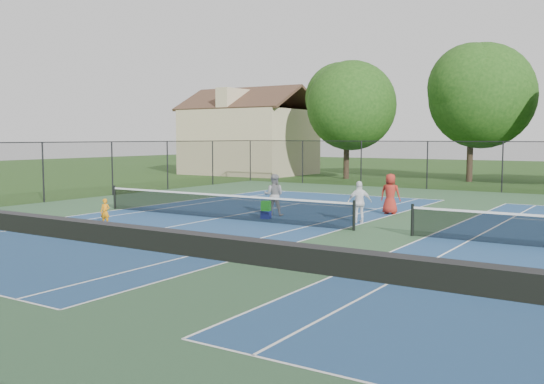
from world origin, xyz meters
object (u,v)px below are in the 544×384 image
Objects in this scene: instructor at (274,195)px; child_player at (105,212)px; clapboard_house at (249,139)px; tree_back_b at (472,91)px; bystander_a at (359,202)px; ball_crate at (266,215)px; ball_hopper at (266,206)px; bystander_c at (390,194)px; tree_back_a at (347,101)px.

child_player is at bearing 34.26° from instructor.
tree_back_b is at bearing 3.01° from clapboard_house.
ball_crate is at bearing -26.78° from bystander_a.
ball_crate is at bearing -93.06° from tree_back_b.
ball_crate is (4.00, 4.72, -0.34)m from child_player.
ball_crate is 0.36m from ball_hopper.
child_player is 11.64m from bystander_c.
child_player is at bearing 41.64° from bystander_c.
bystander_c reaches higher than child_player.
ball_crate is at bearing 29.77° from child_player.
instructor is 4.87× the size of ball_crate.
instructor is at bearing -41.66° from bystander_a.
child_player is 6.19m from ball_hopper.
tree_back_a is 9.22× the size of child_player.
bystander_c is at bearing -163.45° from instructor.
tree_back_a reaches higher than clapboard_house.
bystander_c is 4.31× the size of ball_hopper.
ball_crate is (17.66, -24.06, -2.93)m from clapboard_house.
child_player is 0.58× the size of bystander_c.
bystander_c is at bearing -43.21° from clapboard_house.
clapboard_house reaches higher than instructor.
child_player is at bearing -64.61° from clapboard_house.
tree_back_a reaches higher than bystander_a.
child_player is 2.78× the size of ball_crate.
ball_hopper is (-3.61, -4.08, -0.34)m from bystander_c.
child_player is 0.57× the size of instructor.
clapboard_house is (-19.00, -1.00, -3.50)m from tree_back_b.
clapboard_house is 29.27m from bystander_c.
ball_hopper is (0.25, -0.97, -0.35)m from instructor.
clapboard_house is at bearing 174.29° from tree_back_a.
ball_crate is at bearing -53.72° from clapboard_house.
instructor is (7.41, -22.09, -5.17)m from tree_back_a.
tree_back_a is 5.30× the size of bystander_c.
ball_crate is 0.89× the size of ball_hopper.
tree_back_a is 25.40m from bystander_a.
bystander_c is (7.61, 8.80, 0.37)m from child_player.
ball_crate is (-3.61, -4.08, -0.70)m from bystander_c.
clapboard_house is at bearing -50.70° from bystander_c.
tree_back_b reaches higher than ball_hopper.
instructor is at bearing -52.98° from clapboard_house.
bystander_a is (11.30, -22.14, -5.24)m from tree_back_a.
instructor is at bearing 31.37° from bystander_c.
bystander_c is (21.27, -19.98, -2.23)m from clapboard_house.
tree_back_b reaches higher than clapboard_house.
tree_back_a is 10.47m from clapboard_house.
child_player is 9.50m from bystander_a.
tree_back_b is at bearing 86.94° from ball_hopper.
child_player is at bearing -100.17° from tree_back_b.
clapboard_house is at bearing 126.28° from ball_crate.
bystander_a is 0.93× the size of bystander_c.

